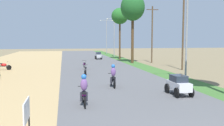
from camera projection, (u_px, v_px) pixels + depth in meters
name	position (u px, v px, depth m)	size (l,w,h in m)	color
parked_motorbike_fifth	(3.00, 66.00, 28.56)	(1.80, 0.54, 0.94)	black
street_signboard	(27.00, 114.00, 8.23)	(0.06, 1.30, 1.50)	#262628
median_tree_second	(133.00, 8.00, 36.52)	(3.46, 3.46, 9.99)	#4C351E
median_tree_third	(120.00, 17.00, 43.67)	(2.91, 2.91, 8.80)	#4C351E
streetlamp_near	(187.00, 28.00, 20.90)	(3.16, 0.20, 7.60)	gray
streetlamp_mid	(114.00, 34.00, 50.67)	(3.16, 0.20, 7.64)	gray
streetlamp_far	(107.00, 34.00, 59.47)	(3.16, 0.20, 7.99)	gray
utility_pole_near	(183.00, 26.00, 28.82)	(1.80, 0.20, 9.51)	brown
utility_pole_far	(152.00, 33.00, 37.72)	(1.80, 0.20, 8.35)	brown
car_hatchback_white	(179.00, 84.00, 15.69)	(1.04, 2.00, 1.23)	silver
car_hatchback_silver	(98.00, 55.00, 44.09)	(1.04, 2.00, 1.23)	#B7BCC1
motorbike_foreground_rider	(84.00, 91.00, 13.14)	(0.54, 1.80, 1.66)	black
motorbike_ahead_second	(113.00, 76.00, 18.27)	(0.54, 1.80, 1.66)	black
motorbike_ahead_third	(85.00, 70.00, 24.65)	(0.54, 1.80, 0.94)	black
motorbike_ahead_fourth	(84.00, 65.00, 29.40)	(0.54, 1.80, 0.94)	black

